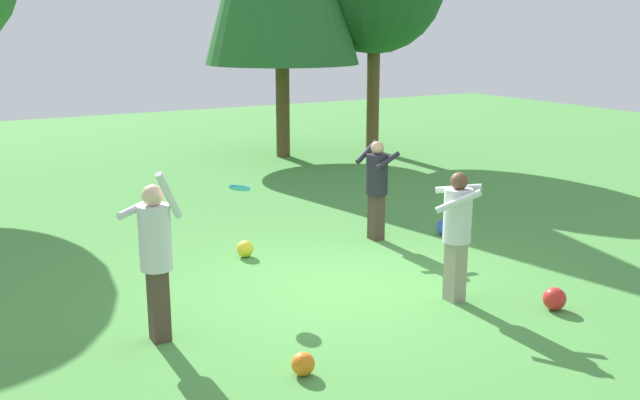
% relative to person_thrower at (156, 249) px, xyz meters
% --- Properties ---
extents(ground_plane, '(40.00, 40.00, 0.00)m').
position_rel_person_thrower_xyz_m(ground_plane, '(2.48, 0.44, -1.02)').
color(ground_plane, '#4C9342').
extents(person_thrower, '(0.68, 0.68, 1.89)m').
position_rel_person_thrower_xyz_m(person_thrower, '(0.00, 0.00, 0.00)').
color(person_thrower, '#4C382D').
rests_on(person_thrower, ground_plane).
extents(person_catcher, '(0.65, 0.62, 1.56)m').
position_rel_person_thrower_xyz_m(person_catcher, '(4.13, 1.98, -0.10)').
color(person_catcher, '#4C382D').
rests_on(person_catcher, ground_plane).
extents(person_bystander, '(0.73, 0.72, 1.61)m').
position_rel_person_thrower_xyz_m(person_bystander, '(3.50, -0.67, -0.08)').
color(person_bystander, gray).
rests_on(person_bystander, ground_plane).
extents(frisbee, '(0.37, 0.37, 0.13)m').
position_rel_person_thrower_xyz_m(frisbee, '(1.42, 1.06, 0.29)').
color(frisbee, '#2393D1').
extents(ball_blue, '(0.26, 0.26, 0.26)m').
position_rel_person_thrower_xyz_m(ball_blue, '(5.22, 1.61, -0.89)').
color(ball_blue, blue).
rests_on(ball_blue, ground_plane).
extents(ball_yellow, '(0.25, 0.25, 0.25)m').
position_rel_person_thrower_xyz_m(ball_yellow, '(1.97, 2.17, -0.90)').
color(ball_yellow, yellow).
rests_on(ball_yellow, ground_plane).
extents(ball_orange, '(0.23, 0.23, 0.23)m').
position_rel_person_thrower_xyz_m(ball_orange, '(0.95, -1.47, -0.91)').
color(ball_orange, orange).
rests_on(ball_orange, ground_plane).
extents(ball_red, '(0.27, 0.27, 0.27)m').
position_rel_person_thrower_xyz_m(ball_red, '(4.33, -1.50, -0.89)').
color(ball_red, red).
rests_on(ball_red, ground_plane).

